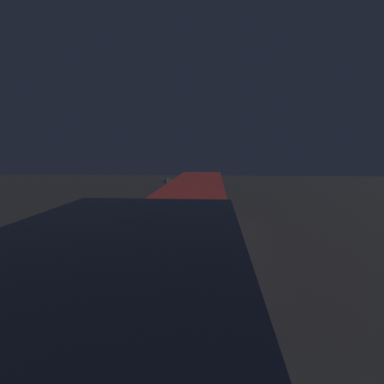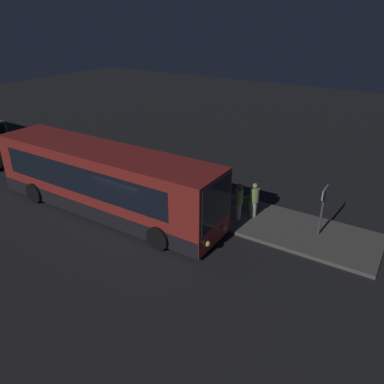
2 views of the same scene
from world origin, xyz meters
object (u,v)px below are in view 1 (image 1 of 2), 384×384
at_px(passenger_boarding, 159,201).
at_px(suitcase, 152,210).
at_px(passenger_with_bags, 168,200).
at_px(sign_post, 166,188).
at_px(passenger_waiting, 142,213).
at_px(bus_lead, 197,212).

distance_m(passenger_boarding, suitcase, 0.89).
distance_m(passenger_boarding, passenger_with_bags, 0.86).
bearing_deg(passenger_boarding, sign_post, -61.66).
bearing_deg(sign_post, passenger_waiting, 178.36).
xyz_separation_m(suitcase, sign_post, (3.60, -0.48, 1.14)).
relative_size(passenger_waiting, passenger_with_bags, 0.94).
distance_m(passenger_waiting, suitcase, 3.92).
bearing_deg(passenger_with_bags, sign_post, -96.90).
distance_m(bus_lead, suitcase, 6.93).
xyz_separation_m(bus_lead, suitcase, (5.83, 3.56, -1.11)).
relative_size(passenger_boarding, passenger_with_bags, 0.92).
height_order(suitcase, sign_post, sign_post).
relative_size(passenger_waiting, sign_post, 0.75).
height_order(bus_lead, passenger_with_bags, bus_lead).
xyz_separation_m(bus_lead, passenger_boarding, (6.37, 3.13, -0.54)).
xyz_separation_m(passenger_boarding, sign_post, (3.07, -0.04, 0.57)).
xyz_separation_m(bus_lead, sign_post, (9.44, 3.09, 0.03)).
height_order(passenger_waiting, suitcase, passenger_waiting).
bearing_deg(suitcase, passenger_waiting, -176.14).
bearing_deg(sign_post, passenger_boarding, 179.23).
height_order(bus_lead, sign_post, bus_lead).
relative_size(bus_lead, sign_post, 5.40).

